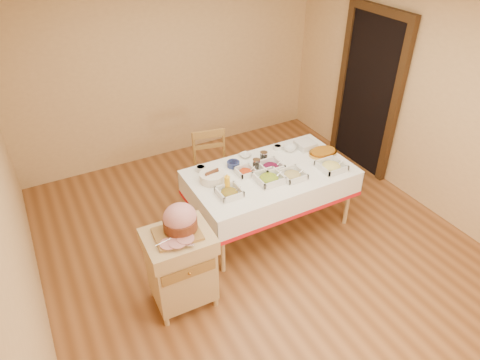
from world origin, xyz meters
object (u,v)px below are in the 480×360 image
(plate_stack, at_px, (305,145))
(ham_on_board, at_px, (180,221))
(preserve_jar_left, at_px, (256,164))
(brass_platter, at_px, (323,152))
(dining_chair, at_px, (213,170))
(preserve_jar_right, at_px, (264,157))
(mustard_bottle, at_px, (227,182))
(dining_table, at_px, (270,183))
(butcher_cart, at_px, (181,265))
(bread_basket, at_px, (212,177))

(plate_stack, bearing_deg, ham_on_board, -157.41)
(preserve_jar_left, distance_m, brass_platter, 0.86)
(dining_chair, distance_m, preserve_jar_right, 0.72)
(preserve_jar_right, bearing_deg, mustard_bottle, -154.60)
(dining_chair, bearing_deg, ham_on_board, -125.49)
(dining_table, xyz_separation_m, brass_platter, (0.74, 0.03, 0.18))
(dining_table, height_order, dining_chair, dining_chair)
(ham_on_board, relative_size, plate_stack, 1.98)
(dining_table, xyz_separation_m, butcher_cart, (-1.33, -0.59, -0.12))
(dining_chair, height_order, plate_stack, dining_chair)
(dining_chair, relative_size, plate_stack, 4.51)
(ham_on_board, height_order, preserve_jar_left, ham_on_board)
(ham_on_board, bearing_deg, plate_stack, 22.59)
(plate_stack, bearing_deg, dining_chair, 156.36)
(preserve_jar_left, relative_size, plate_stack, 0.52)
(bread_basket, xyz_separation_m, plate_stack, (1.30, 0.11, -0.01))
(brass_platter, bearing_deg, mustard_bottle, -176.04)
(butcher_cart, height_order, dining_chair, dining_chair)
(dining_table, xyz_separation_m, preserve_jar_left, (-0.11, 0.14, 0.21))
(dining_chair, distance_m, plate_stack, 1.17)
(preserve_jar_right, bearing_deg, preserve_jar_left, -148.06)
(butcher_cart, xyz_separation_m, dining_chair, (0.94, 1.29, 0.02))
(preserve_jar_left, relative_size, brass_platter, 0.31)
(brass_platter, bearing_deg, preserve_jar_left, 172.74)
(ham_on_board, xyz_separation_m, preserve_jar_right, (1.34, 0.79, -0.15))
(preserve_jar_right, xyz_separation_m, plate_stack, (0.60, 0.02, -0.01))
(plate_stack, bearing_deg, bread_basket, -175.18)
(ham_on_board, distance_m, preserve_jar_left, 1.38)
(butcher_cart, distance_m, bread_basket, 1.05)
(ham_on_board, bearing_deg, bread_basket, 47.50)
(preserve_jar_right, xyz_separation_m, bread_basket, (-0.70, -0.09, -0.00))
(preserve_jar_right, relative_size, brass_platter, 0.31)
(mustard_bottle, distance_m, plate_stack, 1.26)
(preserve_jar_left, bearing_deg, dining_chair, 116.60)
(brass_platter, bearing_deg, dining_table, -177.76)
(plate_stack, bearing_deg, mustard_bottle, -165.63)
(dining_chair, height_order, bread_basket, dining_chair)
(dining_chair, bearing_deg, mustard_bottle, -103.49)
(mustard_bottle, distance_m, bread_basket, 0.22)
(dining_chair, relative_size, ham_on_board, 2.28)
(ham_on_board, distance_m, bread_basket, 0.96)
(dining_chair, distance_m, brass_platter, 1.35)
(bread_basket, xyz_separation_m, brass_platter, (1.40, -0.11, -0.03))
(dining_table, distance_m, mustard_bottle, 0.63)
(dining_chair, xyz_separation_m, mustard_bottle, (-0.18, -0.77, 0.34))
(dining_chair, distance_m, ham_on_board, 1.62)
(butcher_cart, relative_size, mustard_bottle, 4.54)
(preserve_jar_left, height_order, mustard_bottle, mustard_bottle)
(mustard_bottle, bearing_deg, brass_platter, 3.96)
(dining_table, relative_size, mustard_bottle, 9.78)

